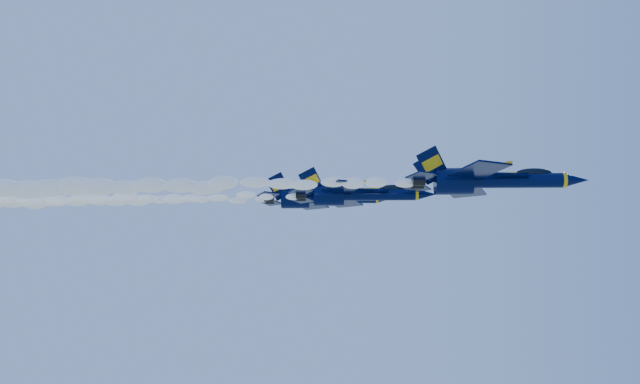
{
  "coord_description": "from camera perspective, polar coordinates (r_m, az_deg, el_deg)",
  "views": [
    {
      "loc": [
        4.26,
        -88.88,
        130.84
      ],
      "look_at": [
        2.37,
        -4.94,
        151.5
      ],
      "focal_mm": 40.0,
      "sensor_mm": 36.0,
      "label": 1
    }
  ],
  "objects": [
    {
      "name": "smoke_trail_jet_third",
      "position": [
        105.2,
        -21.34,
        -0.78
      ],
      "size": [
        61.66,
        2.42,
        2.18
      ],
      "primitive_type": "ellipsoid",
      "color": "white"
    },
    {
      "name": "jet_lead",
      "position": [
        80.12,
        13.33,
        0.94
      ],
      "size": [
        19.26,
        15.8,
        7.16
      ],
      "color": "black"
    },
    {
      "name": "smoke_trail_jet_lead",
      "position": [
        81.34,
        -14.66,
        0.43
      ],
      "size": [
        61.66,
        2.61,
        2.35
      ],
      "primitive_type": "ellipsoid",
      "color": "white"
    },
    {
      "name": "smoke_trail_jet_second",
      "position": [
        90.85,
        -21.66,
        -0.58
      ],
      "size": [
        61.66,
        2.24,
        2.01
      ],
      "primitive_type": "ellipsoid",
      "color": "white"
    },
    {
      "name": "jet_third",
      "position": [
        97.26,
        0.11,
        -0.44
      ],
      "size": [
        17.9,
        14.68,
        6.65
      ],
      "color": "black"
    },
    {
      "name": "jet_second",
      "position": [
        83.84,
        2.97,
        -0.17
      ],
      "size": [
        16.51,
        13.54,
        6.13
      ],
      "color": "black"
    }
  ]
}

